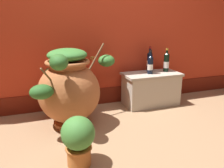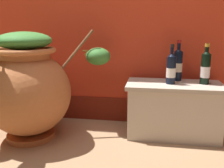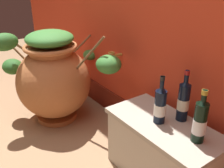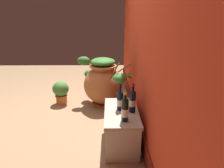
{
  "view_description": "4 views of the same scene",
  "coord_description": "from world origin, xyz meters",
  "px_view_note": "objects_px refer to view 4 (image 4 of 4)",
  "views": [
    {
      "loc": [
        -0.82,
        -1.59,
        1.09
      ],
      "look_at": [
        0.0,
        0.74,
        0.36
      ],
      "focal_mm": 36.64,
      "sensor_mm": 36.0,
      "label": 1
    },
    {
      "loc": [
        0.4,
        -1.02,
        0.83
      ],
      "look_at": [
        0.11,
        0.74,
        0.42
      ],
      "focal_mm": 39.97,
      "sensor_mm": 36.0,
      "label": 2
    },
    {
      "loc": [
        1.44,
        -0.13,
        1.26
      ],
      "look_at": [
        0.09,
        0.83,
        0.5
      ],
      "focal_mm": 41.29,
      "sensor_mm": 36.0,
      "label": 3
    },
    {
      "loc": [
        2.46,
        0.74,
        1.35
      ],
      "look_at": [
        -0.08,
        0.78,
        0.51
      ],
      "focal_mm": 30.51,
      "sensor_mm": 36.0,
      "label": 4
    }
  ],
  "objects_px": {
    "terracotta_urn": "(103,82)",
    "wine_bottle_middle": "(133,100)",
    "wine_bottle_right": "(120,100)",
    "potted_shrub": "(61,91)",
    "wine_bottle_left": "(125,109)"
  },
  "relations": [
    {
      "from": "terracotta_urn",
      "to": "wine_bottle_left",
      "type": "relative_size",
      "value": 3.19
    },
    {
      "from": "wine_bottle_right",
      "to": "potted_shrub",
      "type": "xyz_separation_m",
      "value": [
        -1.1,
        -0.93,
        -0.31
      ]
    },
    {
      "from": "wine_bottle_right",
      "to": "potted_shrub",
      "type": "relative_size",
      "value": 0.75
    },
    {
      "from": "wine_bottle_left",
      "to": "wine_bottle_middle",
      "type": "height_order",
      "value": "wine_bottle_middle"
    },
    {
      "from": "wine_bottle_left",
      "to": "terracotta_urn",
      "type": "bearing_deg",
      "value": -168.86
    },
    {
      "from": "terracotta_urn",
      "to": "wine_bottle_right",
      "type": "relative_size",
      "value": 3.24
    },
    {
      "from": "terracotta_urn",
      "to": "wine_bottle_middle",
      "type": "xyz_separation_m",
      "value": [
        1.1,
        0.35,
        0.15
      ]
    },
    {
      "from": "wine_bottle_middle",
      "to": "wine_bottle_right",
      "type": "relative_size",
      "value": 1.08
    },
    {
      "from": "wine_bottle_right",
      "to": "potted_shrub",
      "type": "height_order",
      "value": "wine_bottle_right"
    },
    {
      "from": "wine_bottle_left",
      "to": "wine_bottle_middle",
      "type": "xyz_separation_m",
      "value": [
        -0.19,
        0.1,
        0.01
      ]
    },
    {
      "from": "wine_bottle_middle",
      "to": "wine_bottle_left",
      "type": "bearing_deg",
      "value": -26.74
    },
    {
      "from": "terracotta_urn",
      "to": "potted_shrub",
      "type": "height_order",
      "value": "terracotta_urn"
    },
    {
      "from": "wine_bottle_middle",
      "to": "potted_shrub",
      "type": "height_order",
      "value": "wine_bottle_middle"
    },
    {
      "from": "wine_bottle_middle",
      "to": "wine_bottle_right",
      "type": "distance_m",
      "value": 0.14
    },
    {
      "from": "wine_bottle_left",
      "to": "potted_shrub",
      "type": "distance_m",
      "value": 1.69
    }
  ]
}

